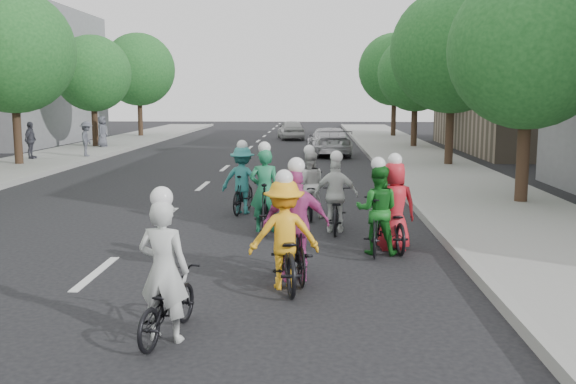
# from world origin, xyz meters

# --- Properties ---
(ground) EXTENTS (120.00, 120.00, 0.00)m
(ground) POSITION_xyz_m (0.00, 0.00, 0.00)
(ground) COLOR black
(ground) RESTS_ON ground
(curb_left) EXTENTS (0.18, 80.00, 0.18)m
(curb_left) POSITION_xyz_m (-6.05, 10.00, 0.09)
(curb_left) COLOR #999993
(curb_left) RESTS_ON ground
(sidewalk_right) EXTENTS (4.00, 80.00, 0.15)m
(sidewalk_right) POSITION_xyz_m (8.00, 10.00, 0.07)
(sidewalk_right) COLOR gray
(sidewalk_right) RESTS_ON ground
(curb_right) EXTENTS (0.18, 80.00, 0.18)m
(curb_right) POSITION_xyz_m (6.05, 10.00, 0.09)
(curb_right) COLOR #999993
(curb_right) RESTS_ON ground
(bldg_se) EXTENTS (10.00, 14.00, 8.00)m
(bldg_se) POSITION_xyz_m (16.00, 24.00, 4.00)
(bldg_se) COLOR gray
(bldg_se) RESTS_ON ground
(tree_l_3) EXTENTS (4.80, 4.80, 6.93)m
(tree_l_3) POSITION_xyz_m (-8.20, 15.00, 4.52)
(tree_l_3) COLOR black
(tree_l_3) RESTS_ON ground
(tree_l_4) EXTENTS (4.00, 4.00, 5.97)m
(tree_l_4) POSITION_xyz_m (-8.20, 24.00, 3.96)
(tree_l_4) COLOR black
(tree_l_4) RESTS_ON ground
(tree_l_5) EXTENTS (4.80, 4.80, 6.93)m
(tree_l_5) POSITION_xyz_m (-8.20, 33.00, 4.52)
(tree_l_5) COLOR black
(tree_l_5) RESTS_ON ground
(tree_r_0) EXTENTS (4.00, 4.00, 5.97)m
(tree_r_0) POSITION_xyz_m (8.80, 6.60, 3.96)
(tree_r_0) COLOR black
(tree_r_0) RESTS_ON ground
(tree_r_1) EXTENTS (4.80, 4.80, 6.93)m
(tree_r_1) POSITION_xyz_m (8.80, 15.60, 4.52)
(tree_r_1) COLOR black
(tree_r_1) RESTS_ON ground
(tree_r_2) EXTENTS (4.00, 4.00, 5.97)m
(tree_r_2) POSITION_xyz_m (8.80, 24.60, 3.96)
(tree_r_2) COLOR black
(tree_r_2) RESTS_ON ground
(tree_r_3) EXTENTS (4.80, 4.80, 6.93)m
(tree_r_3) POSITION_xyz_m (8.80, 33.60, 4.52)
(tree_r_3) COLOR black
(tree_r_3) RESTS_ON ground
(cyclist_0) EXTENTS (0.82, 1.59, 1.82)m
(cyclist_0) POSITION_xyz_m (1.77, -2.69, 0.59)
(cyclist_0) COLOR black
(cyclist_0) RESTS_ON ground
(cyclist_1) EXTENTS (0.86, 1.78, 1.76)m
(cyclist_1) POSITION_xyz_m (4.63, 1.56, 0.66)
(cyclist_1) COLOR black
(cyclist_1) RESTS_ON ground
(cyclist_2) EXTENTS (1.14, 2.00, 1.77)m
(cyclist_2) POSITION_xyz_m (3.06, -0.58, 0.65)
(cyclist_2) COLOR black
(cyclist_2) RESTS_ON ground
(cyclist_3) EXTENTS (1.09, 1.71, 1.91)m
(cyclist_3) POSITION_xyz_m (3.23, -0.20, 0.70)
(cyclist_3) COLOR black
(cyclist_3) RESTS_ON ground
(cyclist_4) EXTENTS (0.86, 1.82, 1.80)m
(cyclist_4) POSITION_xyz_m (4.97, 1.88, 0.62)
(cyclist_4) COLOR black
(cyclist_4) RESTS_ON ground
(cyclist_5) EXTENTS (0.65, 1.75, 1.89)m
(cyclist_5) POSITION_xyz_m (2.47, 3.40, 0.66)
(cyclist_5) COLOR black
(cyclist_5) RESTS_ON ground
(cyclist_6) EXTENTS (0.78, 1.97, 1.70)m
(cyclist_6) POSITION_xyz_m (3.38, 4.98, 0.61)
(cyclist_6) COLOR black
(cyclist_6) RESTS_ON ground
(cyclist_7) EXTENTS (1.15, 1.63, 1.78)m
(cyclist_7) POSITION_xyz_m (1.78, 5.42, 0.69)
(cyclist_7) COLOR black
(cyclist_7) RESTS_ON ground
(cyclist_8) EXTENTS (0.94, 1.70, 1.71)m
(cyclist_8) POSITION_xyz_m (3.96, 3.40, 0.58)
(cyclist_8) COLOR black
(cyclist_8) RESTS_ON ground
(follow_car_lead) EXTENTS (2.27, 4.70, 1.32)m
(follow_car_lead) POSITION_xyz_m (4.19, 20.68, 0.66)
(follow_car_lead) COLOR #BCBBC1
(follow_car_lead) RESTS_ON ground
(follow_car_trail) EXTENTS (2.04, 3.92, 1.27)m
(follow_car_trail) POSITION_xyz_m (1.99, 31.69, 0.64)
(follow_car_trail) COLOR silver
(follow_car_trail) RESTS_ON ground
(spectator_0) EXTENTS (0.70, 1.06, 1.54)m
(spectator_0) POSITION_xyz_m (-6.58, 18.17, 0.92)
(spectator_0) COLOR #50535E
(spectator_0) RESTS_ON sidewalk_left
(spectator_1) EXTENTS (0.39, 0.93, 1.58)m
(spectator_1) POSITION_xyz_m (-8.60, 17.01, 0.94)
(spectator_1) COLOR #484854
(spectator_1) RESTS_ON sidewalk_left
(spectator_2) EXTENTS (0.56, 0.82, 1.62)m
(spectator_2) POSITION_xyz_m (-7.62, 23.40, 0.96)
(spectator_2) COLOR #50525D
(spectator_2) RESTS_ON sidewalk_left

